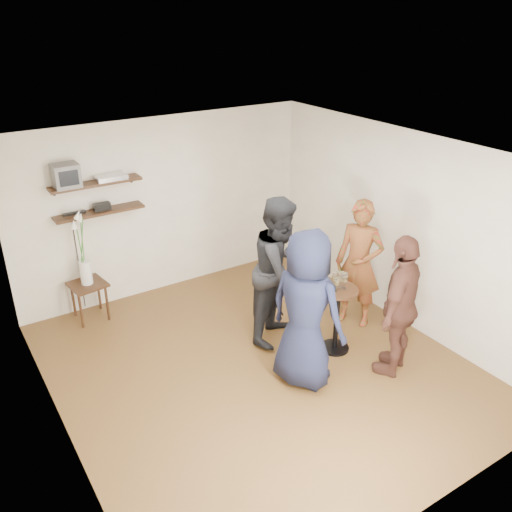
% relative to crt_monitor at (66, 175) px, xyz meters
% --- Properties ---
extents(room, '(4.58, 5.08, 2.68)m').
position_rel_crt_monitor_xyz_m(room, '(1.36, -2.38, -0.72)').
color(room, '#4F3319').
rests_on(room, ground).
extents(shelf_upper, '(1.20, 0.25, 0.04)m').
position_rel_crt_monitor_xyz_m(shelf_upper, '(0.36, 0.00, -0.17)').
color(shelf_upper, black).
rests_on(shelf_upper, room).
extents(shelf_lower, '(1.20, 0.25, 0.04)m').
position_rel_crt_monitor_xyz_m(shelf_lower, '(0.36, 0.00, -0.57)').
color(shelf_lower, black).
rests_on(shelf_lower, room).
extents(crt_monitor, '(0.32, 0.30, 0.30)m').
position_rel_crt_monitor_xyz_m(crt_monitor, '(0.00, 0.00, 0.00)').
color(crt_monitor, '#59595B').
rests_on(crt_monitor, shelf_upper).
extents(dvd_deck, '(0.40, 0.24, 0.06)m').
position_rel_crt_monitor_xyz_m(dvd_deck, '(0.58, 0.00, -0.12)').
color(dvd_deck, silver).
rests_on(dvd_deck, shelf_upper).
extents(radio, '(0.22, 0.10, 0.10)m').
position_rel_crt_monitor_xyz_m(radio, '(0.41, 0.00, -0.50)').
color(radio, black).
rests_on(radio, shelf_lower).
extents(power_strip, '(0.30, 0.05, 0.03)m').
position_rel_crt_monitor_xyz_m(power_strip, '(0.04, 0.05, -0.54)').
color(power_strip, black).
rests_on(power_strip, shelf_lower).
extents(side_table, '(0.51, 0.51, 0.54)m').
position_rel_crt_monitor_xyz_m(side_table, '(0.03, -0.18, -1.57)').
color(side_table, black).
rests_on(side_table, room).
extents(vase_lilies, '(0.20, 0.21, 1.08)m').
position_rel_crt_monitor_xyz_m(vase_lilies, '(0.02, -0.18, -1.13)').
color(vase_lilies, silver).
rests_on(vase_lilies, side_table).
extents(drinks_table, '(0.48, 0.48, 0.87)m').
position_rel_crt_monitor_xyz_m(drinks_table, '(2.39, -2.59, -1.46)').
color(drinks_table, black).
rests_on(drinks_table, room).
extents(wine_glass_fl, '(0.06, 0.06, 0.19)m').
position_rel_crt_monitor_xyz_m(wine_glass_fl, '(2.31, -2.62, -1.02)').
color(wine_glass_fl, silver).
rests_on(wine_glass_fl, drinks_table).
extents(wine_glass_fr, '(0.07, 0.07, 0.21)m').
position_rel_crt_monitor_xyz_m(wine_glass_fr, '(2.44, -2.62, -1.00)').
color(wine_glass_fr, silver).
rests_on(wine_glass_fr, drinks_table).
extents(wine_glass_bl, '(0.07, 0.07, 0.21)m').
position_rel_crt_monitor_xyz_m(wine_glass_bl, '(2.36, -2.53, -1.01)').
color(wine_glass_bl, silver).
rests_on(wine_glass_bl, drinks_table).
extents(wine_glass_br, '(0.07, 0.07, 0.21)m').
position_rel_crt_monitor_xyz_m(wine_glass_br, '(2.42, -2.59, -1.00)').
color(wine_glass_br, silver).
rests_on(wine_glass_br, drinks_table).
extents(person_plaid, '(0.67, 0.76, 1.75)m').
position_rel_crt_monitor_xyz_m(person_plaid, '(3.05, -2.22, -1.14)').
color(person_plaid, '#B1141D').
rests_on(person_plaid, room).
extents(person_dark, '(1.17, 1.11, 1.92)m').
position_rel_crt_monitor_xyz_m(person_dark, '(1.98, -1.94, -1.06)').
color(person_dark, black).
rests_on(person_dark, room).
extents(person_navy, '(0.89, 1.07, 1.88)m').
position_rel_crt_monitor_xyz_m(person_navy, '(1.68, -2.86, -1.08)').
color(person_navy, black).
rests_on(person_navy, room).
extents(person_brown, '(1.10, 0.82, 1.74)m').
position_rel_crt_monitor_xyz_m(person_brown, '(2.71, -3.28, -1.15)').
color(person_brown, '#4D2A21').
rests_on(person_brown, room).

